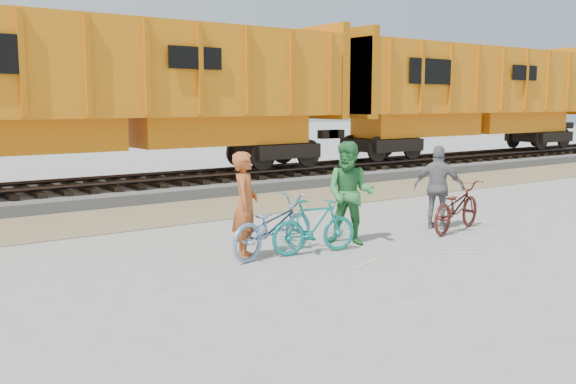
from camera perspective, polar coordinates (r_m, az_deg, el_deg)
name	(u,v)px	position (r m, az deg, el deg)	size (l,w,h in m)	color
ground	(378,247)	(11.98, 8.00, -4.84)	(120.00, 120.00, 0.00)	#9E9E99
gravel_strip	(227,207)	(16.32, -5.48, -1.35)	(120.00, 3.00, 0.02)	#8A7C55
ballast_bed	(167,187)	(19.37, -10.73, 0.43)	(120.00, 4.00, 0.30)	slate
track	(166,176)	(19.33, -10.76, 1.38)	(120.00, 2.60, 0.24)	black
hopper_car_center	(125,89)	(18.74, -14.28, 8.84)	(14.00, 3.13, 4.65)	black
hopper_car_right	(470,94)	(28.00, 15.91, 8.41)	(14.00, 3.13, 4.65)	black
bicycle_blue	(273,226)	(11.10, -1.33, -3.03)	(0.69, 1.99, 1.04)	#6D93BA
bicycle_teal	(314,226)	(11.25, 2.34, -3.06)	(0.46, 1.63, 0.98)	#127C73
bicycle_maroon	(456,207)	(13.66, 14.73, -1.26)	(0.68, 1.95, 1.03)	#501B16
person_solo	(245,206)	(10.85, -3.82, -1.21)	(0.67, 0.44, 1.83)	#AE5024
person_man	(350,193)	(11.96, 5.53, -0.12)	(0.94, 0.73, 1.93)	#307F3C
person_woman	(439,187)	(13.78, 13.24, 0.39)	(1.03, 0.43, 1.75)	slate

